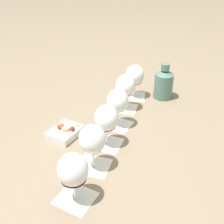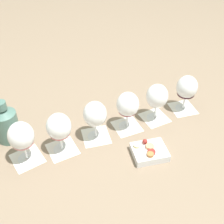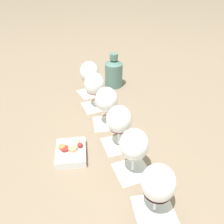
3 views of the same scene
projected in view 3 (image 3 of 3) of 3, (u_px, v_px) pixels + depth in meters
The scene contains 15 objects.
ground_plane at pixel (112, 133), 1.00m from camera, with size 8.00×8.00×0.00m, color #7F6B56.
tasting_card_0 at pixel (91, 93), 1.29m from camera, with size 0.16×0.16×0.00m.
tasting_card_1 at pixel (96, 106), 1.18m from camera, with size 0.16×0.16×0.00m.
tasting_card_2 at pixel (107, 123), 1.06m from camera, with size 0.16×0.15×0.00m.
tasting_card_3 at pixel (119, 144), 0.94m from camera, with size 0.16×0.16×0.00m.
tasting_card_4 at pixel (132, 171), 0.83m from camera, with size 0.16×0.16×0.00m.
tasting_card_5 at pixel (154, 210), 0.70m from camera, with size 0.16×0.15×0.00m.
wine_glass_0 at pixel (89, 73), 1.23m from camera, with size 0.10×0.10×0.18m.
wine_glass_1 at pixel (95, 85), 1.11m from camera, with size 0.10×0.10×0.18m.
wine_glass_2 at pixel (107, 101), 1.00m from camera, with size 0.10×0.10×0.18m.
wine_glass_3 at pixel (119, 121), 0.88m from camera, with size 0.10×0.10×0.18m.
wine_glass_4 at pixel (134, 146), 0.77m from camera, with size 0.10×0.10×0.18m.
wine_glass_5 at pixel (158, 184), 0.64m from camera, with size 0.10×0.10×0.18m.
ceramic_vase at pixel (114, 72), 1.32m from camera, with size 0.10×0.10×0.19m.
snack_dish at pixel (71, 152), 0.88m from camera, with size 0.16×0.17×0.05m.
Camera 3 is at (0.25, -0.74, 0.64)m, focal length 38.00 mm.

